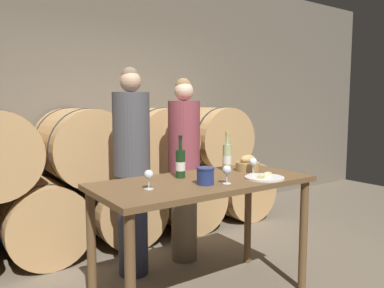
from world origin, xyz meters
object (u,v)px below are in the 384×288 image
wine_bottle_white (227,157)px  wine_glass_far_left (149,175)px  wine_glass_center (253,162)px  person_left (132,170)px  person_right (184,168)px  blue_crock (205,175)px  wine_bottle_red (180,163)px  wine_glass_left (227,171)px  tasting_table (204,197)px  bread_basket (248,165)px  cheese_plate (264,178)px

wine_bottle_white → wine_glass_far_left: bearing=-164.1°
wine_glass_far_left → wine_glass_center: same height
person_left → person_right: 0.53m
blue_crock → wine_bottle_white: bearing=35.4°
wine_bottle_red → wine_glass_left: 0.39m
wine_bottle_red → wine_glass_far_left: 0.43m
wine_bottle_white → wine_glass_far_left: (-0.86, -0.25, -0.02)m
wine_glass_far_left → wine_glass_left: 0.55m
wine_glass_far_left → blue_crock: bearing=-13.1°
person_left → wine_glass_far_left: 0.81m
tasting_table → wine_glass_center: bearing=-4.5°
tasting_table → bread_basket: (0.52, 0.09, 0.18)m
person_left → cheese_plate: bearing=-56.2°
wine_glass_center → bread_basket: bearing=64.1°
wine_bottle_red → wine_glass_center: wine_bottle_red is taller
wine_glass_left → cheese_plate: bearing=-3.6°
bread_basket → person_right: bearing=109.7°
wine_glass_left → wine_glass_center: 0.44m
cheese_plate → wine_glass_left: bearing=176.4°
person_right → wine_bottle_red: 0.70m
blue_crock → person_right: bearing=65.7°
tasting_table → wine_glass_center: size_ratio=12.52×
tasting_table → person_right: size_ratio=0.94×
person_right → bread_basket: bearing=-70.3°
tasting_table → wine_glass_center: wine_glass_center is taller
blue_crock → wine_glass_left: size_ratio=0.99×
wine_glass_center → tasting_table: bearing=175.5°
cheese_plate → person_left: bearing=123.8°
blue_crock → cheese_plate: size_ratio=0.44×
person_left → wine_bottle_red: bearing=-76.4°
person_right → cheese_plate: bearing=-84.1°
tasting_table → wine_glass_far_left: size_ratio=12.52×
wine_bottle_white → person_right: bearing=99.8°
wine_bottle_white → wine_glass_center: wine_bottle_white is taller
tasting_table → wine_bottle_white: wine_bottle_white is taller
person_left → wine_bottle_red: 0.59m
wine_bottle_white → bread_basket: bearing=-38.4°
wine_glass_left → wine_glass_center: (0.41, 0.17, 0.00)m
wine_glass_left → wine_glass_center: same height
wine_bottle_white → cheese_plate: (0.01, -0.42, -0.10)m
tasting_table → cheese_plate: cheese_plate is taller
tasting_table → wine_glass_left: (0.05, -0.20, 0.22)m
person_right → blue_crock: size_ratio=13.48×
cheese_plate → person_right: bearing=95.9°
wine_bottle_white → wine_glass_center: (0.07, -0.23, -0.02)m
tasting_table → cheese_plate: (0.40, -0.23, 0.14)m
person_right → wine_glass_far_left: (-0.78, -0.76, 0.13)m
wine_bottle_white → wine_glass_left: (-0.34, -0.40, -0.02)m
person_right → wine_bottle_red: (-0.40, -0.56, 0.15)m
wine_bottle_white → wine_glass_far_left: 0.90m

